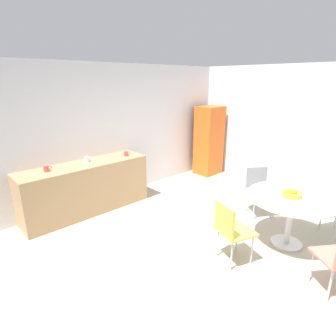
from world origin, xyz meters
TOP-DOWN VIEW (x-y plane):
  - ground_plane at (0.00, 0.00)m, footprint 6.00×6.00m
  - wall_back at (0.00, 3.00)m, footprint 6.00×0.10m
  - wall_side_right at (3.00, 0.00)m, footprint 0.10×6.00m
  - counter_block at (-0.73, 2.65)m, footprint 2.26×0.60m
  - locker_cabinet at (2.55, 2.55)m, footprint 0.60×0.50m
  - round_table at (0.88, -0.30)m, footprint 1.23×1.23m
  - chair_gray at (1.47, 0.54)m, footprint 0.58×0.58m
  - chair_yellow at (-0.09, 0.04)m, footprint 0.54×0.54m
  - fruit_bowl at (0.85, -0.29)m, footprint 0.27×0.27m
  - mug_white at (-0.64, 2.72)m, footprint 0.13×0.08m
  - mug_green at (0.10, 2.58)m, footprint 0.13×0.08m
  - mug_red at (-1.37, 2.67)m, footprint 0.13×0.08m

SIDE VIEW (x-z plane):
  - ground_plane at x=0.00m, z-range 0.00..0.00m
  - counter_block at x=-0.73m, z-range 0.00..0.90m
  - chair_gray at x=1.47m, z-range 0.11..0.94m
  - chair_yellow at x=-0.09m, z-range 0.11..0.94m
  - round_table at x=0.88m, z-range 0.26..1.02m
  - fruit_bowl at x=0.85m, z-range 0.74..0.87m
  - locker_cabinet at x=2.55m, z-range 0.00..1.68m
  - mug_white at x=-0.64m, z-range 0.90..1.00m
  - mug_green at x=0.10m, z-range 0.90..1.00m
  - mug_red at x=-1.37m, z-range 0.90..1.00m
  - wall_back at x=0.00m, z-range 0.00..2.60m
  - wall_side_right at x=3.00m, z-range 0.00..2.60m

